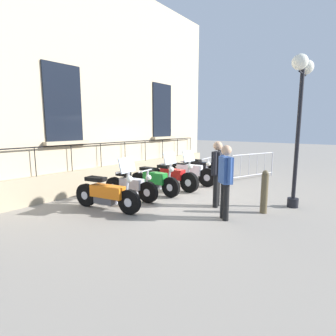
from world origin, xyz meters
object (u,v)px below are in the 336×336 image
motorcycle_silver (131,187)px  bollard (264,192)px  motorcycle_green (155,180)px  lamppost (300,100)px  motorcycle_black (201,169)px  motorcycle_orange (107,194)px  pedestrian_standing (225,178)px  crowd_barrier (253,165)px  pedestrian_walking (217,170)px  motorcycle_white (189,173)px  motorcycle_red (172,177)px

motorcycle_silver → bollard: bearing=18.8°
motorcycle_green → lamppost: lamppost is taller
motorcycle_silver → lamppost: bearing=28.9°
lamppost → motorcycle_black: bearing=156.5°
motorcycle_orange → pedestrian_standing: (2.65, 1.23, 0.54)m
motorcycle_green → pedestrian_standing: size_ratio=1.17×
pedestrian_standing → motorcycle_black: bearing=127.6°
crowd_barrier → pedestrian_standing: (1.25, -5.15, 0.41)m
pedestrian_standing → pedestrian_walking: pedestrian_walking is taller
motorcycle_white → lamppost: size_ratio=0.58×
motorcycle_silver → motorcycle_black: motorcycle_black is taller
motorcycle_red → motorcycle_black: 2.02m
motorcycle_red → motorcycle_black: size_ratio=1.08×
motorcycle_orange → lamppost: bearing=41.3°
crowd_barrier → motorcycle_silver: bearing=-107.2°
motorcycle_red → motorcycle_orange: bearing=-87.9°
motorcycle_red → motorcycle_green: bearing=-92.1°
motorcycle_orange → motorcycle_green: size_ratio=1.01×
lamppost → pedestrian_standing: lamppost is taller
motorcycle_silver → motorcycle_green: size_ratio=0.94×
motorcycle_black → crowd_barrier: crowd_barrier is taller
motorcycle_red → crowd_barrier: 3.83m
pedestrian_standing → pedestrian_walking: bearing=128.6°
bollard → pedestrian_standing: pedestrian_standing is taller
motorcycle_white → pedestrian_walking: 2.87m
motorcycle_orange → motorcycle_red: motorcycle_orange is taller
lamppost → bollard: lamppost is taller
motorcycle_black → pedestrian_standing: size_ratio=1.18×
lamppost → motorcycle_orange: bearing=-138.7°
motorcycle_silver → motorcycle_white: bearing=86.7°
motorcycle_green → pedestrian_walking: 2.25m
motorcycle_orange → pedestrian_walking: (2.04, 2.00, 0.56)m
motorcycle_white → crowd_barrier: 2.94m
motorcycle_orange → motorcycle_silver: (-0.24, 1.06, -0.05)m
motorcycle_silver → bollard: 3.66m
pedestrian_standing → crowd_barrier: bearing=103.6°
motorcycle_black → pedestrian_walking: pedestrian_walking is taller
pedestrian_standing → motorcycle_silver: bearing=-176.6°
pedestrian_standing → pedestrian_walking: (-0.61, 0.76, 0.02)m
crowd_barrier → motorcycle_orange: bearing=-102.4°
motorcycle_black → motorcycle_green: bearing=-89.7°
motorcycle_silver → pedestrian_standing: bearing=3.4°
motorcycle_black → pedestrian_walking: 3.67m
lamppost → pedestrian_walking: (-1.63, -1.22, -1.78)m
motorcycle_red → pedestrian_standing: bearing=-30.6°
bollard → motorcycle_red: bearing=169.4°
motorcycle_red → bollard: motorcycle_red is taller
crowd_barrier → motorcycle_green: bearing=-109.3°
motorcycle_orange → motorcycle_black: motorcycle_orange is taller
motorcycle_white → lamppost: lamppost is taller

